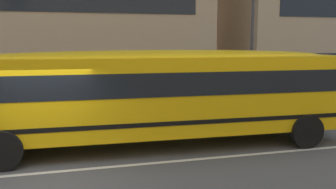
# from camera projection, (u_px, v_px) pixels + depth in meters

# --- Properties ---
(ground_plane) EXTENTS (400.00, 400.00, 0.00)m
(ground_plane) POSITION_uv_depth(u_px,v_px,m) (44.00, 173.00, 8.91)
(ground_plane) COLOR #4C4C4F
(sidewalk_far) EXTENTS (120.00, 3.00, 0.01)m
(sidewalk_far) POSITION_uv_depth(u_px,v_px,m) (56.00, 112.00, 16.59)
(sidewalk_far) COLOR gray
(sidewalk_far) RESTS_ON ground_plane
(lane_centreline) EXTENTS (110.00, 0.16, 0.01)m
(lane_centreline) POSITION_uv_depth(u_px,v_px,m) (44.00, 173.00, 8.91)
(lane_centreline) COLOR silver
(lane_centreline) RESTS_ON ground_plane
(school_bus) EXTENTS (13.19, 3.35, 2.93)m
(school_bus) POSITION_uv_depth(u_px,v_px,m) (151.00, 90.00, 10.96)
(school_bus) COLOR yellow
(school_bus) RESTS_ON ground_plane
(street_lamp) EXTENTS (0.44, 0.44, 6.80)m
(street_lamp) POSITION_uv_depth(u_px,v_px,m) (253.00, 18.00, 17.70)
(street_lamp) COLOR #38383D
(street_lamp) RESTS_ON ground_plane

